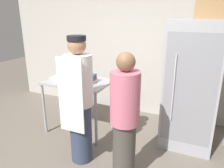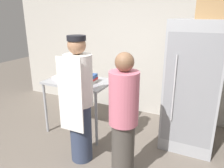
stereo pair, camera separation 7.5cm
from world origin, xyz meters
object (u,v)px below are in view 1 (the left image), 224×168
object	(u,v)px
donut_box	(61,76)
person_customer	(125,120)
blender_pitcher	(83,70)
binder_stack	(87,78)
refrigerator	(191,86)
cardboard_storage_box	(210,8)
person_baker	(79,100)

from	to	relation	value
donut_box	person_customer	size ratio (longest dim) A/B	0.18
blender_pitcher	binder_stack	xyz separation A→B (m)	(0.22, -0.26, -0.07)
refrigerator	blender_pitcher	world-z (taller)	refrigerator
donut_box	blender_pitcher	bearing A→B (deg)	45.45
cardboard_storage_box	person_baker	size ratio (longest dim) A/B	0.21
blender_pitcher	person_customer	world-z (taller)	person_customer
binder_stack	person_baker	world-z (taller)	person_baker
blender_pitcher	person_baker	distance (m)	1.07
refrigerator	blender_pitcher	bearing A→B (deg)	-177.49
blender_pitcher	cardboard_storage_box	distance (m)	2.18
binder_stack	blender_pitcher	bearing A→B (deg)	130.16
blender_pitcher	person_customer	bearing A→B (deg)	-41.70
refrigerator	donut_box	size ratio (longest dim) A/B	6.53
binder_stack	cardboard_storage_box	world-z (taller)	cardboard_storage_box
refrigerator	person_customer	distance (m)	1.30
refrigerator	person_baker	distance (m)	1.66
binder_stack	person_customer	distance (m)	1.26
refrigerator	donut_box	bearing A→B (deg)	-170.29
refrigerator	donut_box	world-z (taller)	refrigerator
refrigerator	person_customer	world-z (taller)	refrigerator
cardboard_storage_box	refrigerator	bearing A→B (deg)	-163.01
blender_pitcher	cardboard_storage_box	xyz separation A→B (m)	(1.93, 0.12, 1.01)
refrigerator	binder_stack	bearing A→B (deg)	-167.94
binder_stack	donut_box	bearing A→B (deg)	-178.09
donut_box	blender_pitcher	world-z (taller)	blender_pitcher
refrigerator	person_baker	size ratio (longest dim) A/B	1.10
refrigerator	person_baker	world-z (taller)	refrigerator
donut_box	person_customer	distance (m)	1.66
person_baker	person_customer	xyz separation A→B (m)	(0.69, -0.12, -0.09)
donut_box	binder_stack	distance (m)	0.49
person_customer	person_baker	bearing A→B (deg)	170.25
blender_pitcher	donut_box	bearing A→B (deg)	-134.55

